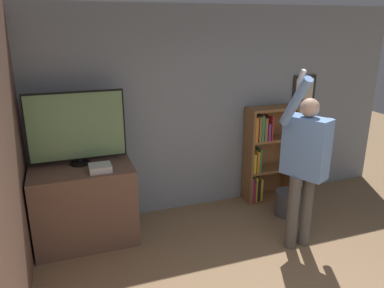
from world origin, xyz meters
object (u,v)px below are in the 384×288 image
at_px(person, 305,160).
at_px(waste_bin, 288,203).
at_px(television, 77,128).
at_px(game_console, 100,168).
at_px(bookshelf, 265,154).

height_order(person, waste_bin, person).
bearing_deg(television, person, -25.15).
distance_m(game_console, bookshelf, 2.38).
bearing_deg(bookshelf, game_console, -169.20).
height_order(game_console, bookshelf, bookshelf).
bearing_deg(person, waste_bin, 130.20).
bearing_deg(bookshelf, television, -176.56).
distance_m(television, waste_bin, 2.88).
xyz_separation_m(bookshelf, waste_bin, (0.07, -0.54, -0.52)).
bearing_deg(game_console, person, -20.47).
bearing_deg(person, game_console, -135.56).
height_order(bookshelf, waste_bin, bookshelf).
height_order(television, waste_bin, television).
xyz_separation_m(television, game_console, (0.19, -0.29, -0.40)).
xyz_separation_m(television, bookshelf, (2.52, 0.15, -0.67)).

